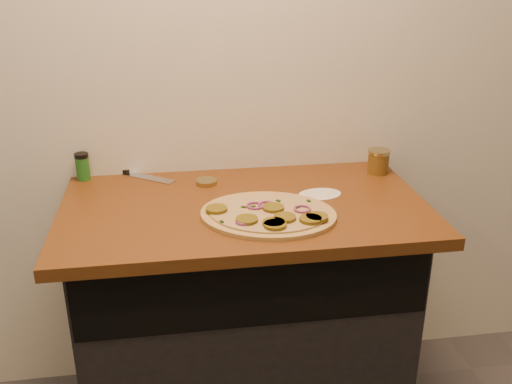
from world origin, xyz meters
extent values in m
cube|color=silver|center=(0.00, 1.75, 1.35)|extent=(4.00, 0.02, 2.70)
cube|color=black|center=(0.00, 1.45, 0.43)|extent=(1.10, 0.60, 0.86)
cube|color=brown|center=(0.00, 1.42, 0.88)|extent=(1.20, 0.70, 0.04)
cylinder|color=tan|center=(0.06, 1.31, 0.91)|extent=(0.52, 0.52, 0.01)
cylinder|color=beige|center=(0.06, 1.31, 0.92)|extent=(0.45, 0.45, 0.01)
cylinder|color=brown|center=(0.06, 1.21, 0.92)|extent=(0.07, 0.07, 0.01)
cylinder|color=brown|center=(0.10, 1.24, 0.92)|extent=(0.07, 0.07, 0.01)
cylinder|color=brown|center=(-0.10, 1.33, 0.92)|extent=(0.07, 0.07, 0.01)
cylinder|color=brown|center=(0.20, 1.23, 0.92)|extent=(0.07, 0.07, 0.01)
cylinder|color=brown|center=(0.08, 1.32, 0.92)|extent=(0.07, 0.07, 0.01)
cylinder|color=brown|center=(0.06, 1.19, 0.92)|extent=(0.07, 0.07, 0.01)
cylinder|color=brown|center=(0.17, 1.22, 0.92)|extent=(0.07, 0.07, 0.01)
cylinder|color=brown|center=(-0.01, 1.24, 0.92)|extent=(0.07, 0.07, 0.01)
torus|color=#85316C|center=(0.17, 1.30, 0.92)|extent=(0.06, 0.06, 0.01)
torus|color=#85316C|center=(0.02, 1.34, 0.92)|extent=(0.06, 0.06, 0.01)
torus|color=#85316C|center=(-0.02, 1.24, 0.92)|extent=(0.06, 0.06, 0.01)
torus|color=#85316C|center=(0.06, 1.34, 0.92)|extent=(0.06, 0.06, 0.01)
cube|color=black|center=(-0.09, 1.25, 0.92)|extent=(0.01, 0.02, 0.00)
cube|color=black|center=(0.17, 1.23, 0.92)|extent=(0.02, 0.02, 0.00)
cube|color=black|center=(0.20, 1.36, 0.92)|extent=(0.01, 0.02, 0.00)
cube|color=black|center=(0.11, 1.38, 0.92)|extent=(0.02, 0.02, 0.00)
cube|color=black|center=(0.16, 1.32, 0.92)|extent=(0.02, 0.02, 0.00)
cube|color=black|center=(0.12, 1.25, 0.92)|extent=(0.02, 0.02, 0.00)
cube|color=black|center=(-0.01, 1.34, 0.92)|extent=(0.02, 0.02, 0.00)
cube|color=black|center=(0.02, 1.34, 0.92)|extent=(0.02, 0.01, 0.00)
cube|color=#B7BAC1|center=(-0.32, 1.70, 0.90)|extent=(0.20, 0.16, 0.00)
cube|color=black|center=(-0.44, 1.78, 0.91)|extent=(0.11, 0.09, 0.02)
cylinder|color=tan|center=(-0.11, 1.61, 0.91)|extent=(0.08, 0.08, 0.02)
cylinder|color=maroon|center=(0.53, 1.63, 0.94)|extent=(0.08, 0.08, 0.08)
cylinder|color=tan|center=(0.53, 1.63, 0.98)|extent=(0.08, 0.08, 0.01)
cylinder|color=#216620|center=(-0.55, 1.72, 0.94)|extent=(0.05, 0.05, 0.08)
cylinder|color=black|center=(-0.55, 1.72, 0.99)|extent=(0.05, 0.05, 0.01)
cylinder|color=silver|center=(0.27, 1.45, 0.90)|extent=(0.17, 0.17, 0.00)
camera|label=1|loc=(-0.22, -0.29, 1.66)|focal=40.00mm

